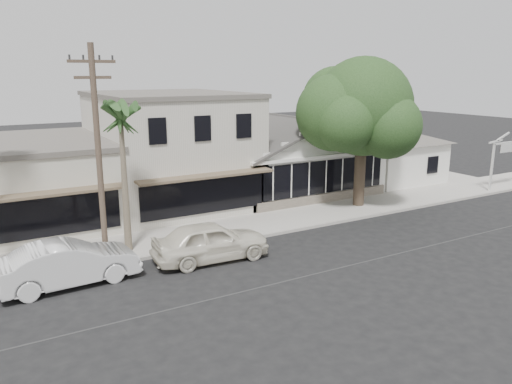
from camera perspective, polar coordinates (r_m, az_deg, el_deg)
ground at (r=21.61m, az=11.06°, el=-8.16°), size 140.00×140.00×0.00m
sidewalk_north at (r=23.73m, az=-15.23°, el=-6.20°), size 90.00×3.50×0.15m
corner_shop at (r=33.48m, az=3.76°, el=4.44°), size 10.40×8.60×5.10m
side_cottage at (r=38.09m, az=14.89°, el=3.42°), size 6.00×6.00×3.00m
row_building_near at (r=30.69m, az=-9.88°, el=4.64°), size 8.00×10.00×6.50m
row_building_midnear at (r=29.11m, az=-26.62°, el=0.60°), size 10.00×10.00×4.20m
utility_pole at (r=20.90m, az=-17.57°, el=4.35°), size 1.80×0.24×9.00m
car_0 at (r=21.52m, az=-5.20°, el=-5.62°), size 5.13×2.33×1.71m
car_1 at (r=20.32m, az=-20.65°, el=-7.65°), size 5.28×2.10×1.71m
shade_tree at (r=29.76m, az=11.67°, el=9.22°), size 7.93×7.17×8.80m
palm_east at (r=21.91m, az=-15.24°, el=8.31°), size 2.43×2.43×7.12m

